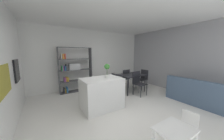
{
  "coord_description": "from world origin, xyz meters",
  "views": [
    {
      "loc": [
        -1.84,
        -2.5,
        1.65
      ],
      "look_at": [
        0.26,
        0.81,
        1.07
      ],
      "focal_mm": 17.92,
      "sensor_mm": 36.0,
      "label": 1
    }
  ],
  "objects_px": {
    "dining_chair_near": "(138,81)",
    "dining_chair_island_side": "(117,82)",
    "kitchen_island": "(102,93)",
    "dining_chair_window_side": "(143,78)",
    "potted_plant_on_island": "(107,70)",
    "dining_table": "(131,76)",
    "dining_chair_far": "(125,77)",
    "built_in_oven": "(17,70)",
    "child_chair_right": "(188,127)",
    "sofa": "(201,96)",
    "child_table": "(175,134)",
    "open_bookshelf": "(73,70)"
  },
  "relations": [
    {
      "from": "open_bookshelf",
      "to": "kitchen_island",
      "type": "bearing_deg",
      "value": -79.82
    },
    {
      "from": "kitchen_island",
      "to": "dining_chair_window_side",
      "type": "distance_m",
      "value": 2.6
    },
    {
      "from": "dining_chair_island_side",
      "to": "child_chair_right",
      "type": "bearing_deg",
      "value": 176.96
    },
    {
      "from": "potted_plant_on_island",
      "to": "dining_chair_window_side",
      "type": "distance_m",
      "value": 2.56
    },
    {
      "from": "child_table",
      "to": "sofa",
      "type": "bearing_deg",
      "value": 12.24
    },
    {
      "from": "dining_chair_island_side",
      "to": "sofa",
      "type": "distance_m",
      "value": 2.87
    },
    {
      "from": "open_bookshelf",
      "to": "dining_chair_island_side",
      "type": "distance_m",
      "value": 1.94
    },
    {
      "from": "built_in_oven",
      "to": "dining_chair_far",
      "type": "distance_m",
      "value": 3.88
    },
    {
      "from": "built_in_oven",
      "to": "kitchen_island",
      "type": "distance_m",
      "value": 2.38
    },
    {
      "from": "open_bookshelf",
      "to": "dining_table",
      "type": "relative_size",
      "value": 1.76
    },
    {
      "from": "dining_chair_near",
      "to": "dining_chair_window_side",
      "type": "bearing_deg",
      "value": 24.83
    },
    {
      "from": "potted_plant_on_island",
      "to": "child_table",
      "type": "bearing_deg",
      "value": -88.66
    },
    {
      "from": "built_in_oven",
      "to": "dining_chair_island_side",
      "type": "distance_m",
      "value": 3.15
    },
    {
      "from": "dining_table",
      "to": "built_in_oven",
      "type": "bearing_deg",
      "value": 175.74
    },
    {
      "from": "potted_plant_on_island",
      "to": "dining_table",
      "type": "distance_m",
      "value": 1.84
    },
    {
      "from": "dining_chair_near",
      "to": "child_table",
      "type": "bearing_deg",
      "value": -129.05
    },
    {
      "from": "dining_chair_far",
      "to": "open_bookshelf",
      "type": "bearing_deg",
      "value": -27.89
    },
    {
      "from": "child_table",
      "to": "dining_chair_far",
      "type": "xyz_separation_m",
      "value": [
        1.58,
        3.2,
        0.14
      ]
    },
    {
      "from": "dining_table",
      "to": "sofa",
      "type": "bearing_deg",
      "value": -63.43
    },
    {
      "from": "kitchen_island",
      "to": "open_bookshelf",
      "type": "relative_size",
      "value": 0.62
    },
    {
      "from": "built_in_oven",
      "to": "potted_plant_on_island",
      "type": "relative_size",
      "value": 1.37
    },
    {
      "from": "built_in_oven",
      "to": "child_chair_right",
      "type": "relative_size",
      "value": 0.97
    },
    {
      "from": "child_table",
      "to": "dining_chair_window_side",
      "type": "relative_size",
      "value": 0.67
    },
    {
      "from": "dining_chair_window_side",
      "to": "sofa",
      "type": "distance_m",
      "value": 2.22
    },
    {
      "from": "built_in_oven",
      "to": "dining_chair_island_side",
      "type": "height_order",
      "value": "built_in_oven"
    },
    {
      "from": "dining_chair_near",
      "to": "dining_chair_far",
      "type": "height_order",
      "value": "dining_chair_near"
    },
    {
      "from": "child_table",
      "to": "dining_chair_island_side",
      "type": "xyz_separation_m",
      "value": [
        0.82,
        2.76,
        0.12
      ]
    },
    {
      "from": "dining_chair_near",
      "to": "dining_chair_island_side",
      "type": "bearing_deg",
      "value": 143.96
    },
    {
      "from": "dining_table",
      "to": "dining_chair_window_side",
      "type": "distance_m",
      "value": 0.77
    },
    {
      "from": "dining_chair_far",
      "to": "sofa",
      "type": "xyz_separation_m",
      "value": [
        1.08,
        -2.62,
        -0.26
      ]
    },
    {
      "from": "dining_table",
      "to": "dining_chair_island_side",
      "type": "bearing_deg",
      "value": 179.51
    },
    {
      "from": "open_bookshelf",
      "to": "dining_table",
      "type": "xyz_separation_m",
      "value": [
        2.12,
        -1.31,
        -0.29
      ]
    },
    {
      "from": "potted_plant_on_island",
      "to": "sofa",
      "type": "height_order",
      "value": "potted_plant_on_island"
    },
    {
      "from": "dining_chair_far",
      "to": "dining_chair_window_side",
      "type": "bearing_deg",
      "value": 143.72
    },
    {
      "from": "open_bookshelf",
      "to": "dining_chair_window_side",
      "type": "bearing_deg",
      "value": -24.53
    },
    {
      "from": "child_chair_right",
      "to": "dining_chair_far",
      "type": "height_order",
      "value": "dining_chair_far"
    },
    {
      "from": "child_table",
      "to": "dining_chair_island_side",
      "type": "bearing_deg",
      "value": 73.54
    },
    {
      "from": "built_in_oven",
      "to": "open_bookshelf",
      "type": "relative_size",
      "value": 0.31
    },
    {
      "from": "kitchen_island",
      "to": "child_table",
      "type": "bearing_deg",
      "value": -84.61
    },
    {
      "from": "child_chair_right",
      "to": "sofa",
      "type": "xyz_separation_m",
      "value": [
        2.19,
        0.57,
        -0.05
      ]
    },
    {
      "from": "potted_plant_on_island",
      "to": "open_bookshelf",
      "type": "bearing_deg",
      "value": 103.91
    },
    {
      "from": "open_bookshelf",
      "to": "child_table",
      "type": "xyz_separation_m",
      "value": [
        0.55,
        -4.07,
        -0.56
      ]
    },
    {
      "from": "kitchen_island",
      "to": "dining_chair_far",
      "type": "bearing_deg",
      "value": 31.8
    },
    {
      "from": "kitchen_island",
      "to": "child_table",
      "type": "height_order",
      "value": "kitchen_island"
    },
    {
      "from": "dining_table",
      "to": "dining_chair_island_side",
      "type": "relative_size",
      "value": 1.26
    },
    {
      "from": "dining_chair_near",
      "to": "sofa",
      "type": "bearing_deg",
      "value": -62.91
    },
    {
      "from": "child_chair_right",
      "to": "built_in_oven",
      "type": "bearing_deg",
      "value": -146.65
    },
    {
      "from": "dining_table",
      "to": "dining_chair_near",
      "type": "distance_m",
      "value": 0.45
    },
    {
      "from": "kitchen_island",
      "to": "dining_chair_far",
      "type": "xyz_separation_m",
      "value": [
        1.77,
        1.1,
        0.08
      ]
    },
    {
      "from": "potted_plant_on_island",
      "to": "dining_table",
      "type": "height_order",
      "value": "potted_plant_on_island"
    }
  ]
}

